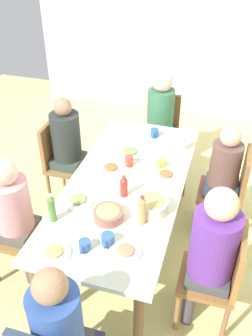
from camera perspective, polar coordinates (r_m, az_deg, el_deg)
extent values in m
plane|color=#C7BF7D|center=(3.60, 0.00, -11.89)|extent=(6.87, 6.87, 0.00)
cube|color=silver|center=(5.47, 9.44, 20.83)|extent=(0.12, 4.31, 2.60)
cube|color=beige|center=(3.10, 0.00, -2.56)|extent=(2.03, 0.92, 0.04)
cylinder|color=brown|center=(4.11, -1.16, 1.72)|extent=(0.07, 0.07, 0.72)
cylinder|color=brown|center=(2.90, -12.78, -18.09)|extent=(0.07, 0.07, 0.72)
cylinder|color=brown|center=(3.99, 8.78, 0.04)|extent=(0.07, 0.07, 0.72)
cylinder|color=brown|center=(2.72, 1.89, -22.05)|extent=(0.07, 0.07, 0.72)
cube|color=brown|center=(3.89, -8.64, 0.39)|extent=(0.40, 0.40, 0.04)
cylinder|color=#936440|center=(4.20, -9.55, -0.45)|extent=(0.04, 0.04, 0.43)
cylinder|color=olive|center=(3.97, -11.58, -3.22)|extent=(0.04, 0.04, 0.43)
cylinder|color=olive|center=(4.08, -5.23, -1.26)|extent=(0.04, 0.04, 0.43)
cylinder|color=olive|center=(3.84, -7.04, -4.18)|extent=(0.04, 0.04, 0.43)
cube|color=#906038|center=(3.83, -11.41, 3.70)|extent=(0.38, 0.04, 0.45)
cylinder|color=#483A47|center=(4.03, -6.62, -1.71)|extent=(0.09, 0.09, 0.45)
cylinder|color=#3A393D|center=(3.92, -7.50, -3.07)|extent=(0.09, 0.09, 0.45)
cube|color=#36443E|center=(3.85, -8.71, 1.12)|extent=(0.30, 0.30, 0.10)
cylinder|color=#2A302E|center=(3.70, -9.11, 4.78)|extent=(0.28, 0.28, 0.47)
sphere|color=#A17055|center=(3.55, -9.58, 9.12)|extent=(0.17, 0.17, 0.17)
cylinder|color=#3152A0|center=(2.24, -10.46, -22.05)|extent=(0.29, 0.29, 0.46)
sphere|color=#AA7D58|center=(1.99, -11.47, -17.14)|extent=(0.19, 0.19, 0.19)
cube|color=olive|center=(3.22, -16.01, -9.67)|extent=(0.40, 0.40, 0.04)
cylinder|color=#945738|center=(3.55, -16.44, -9.75)|extent=(0.04, 0.04, 0.43)
cylinder|color=#936041|center=(3.40, -11.46, -11.13)|extent=(0.04, 0.04, 0.43)
cylinder|color=olive|center=(3.22, -14.19, -15.26)|extent=(0.04, 0.04, 0.43)
cylinder|color=brown|center=(3.37, -13.24, -11.76)|extent=(0.09, 0.09, 0.45)
cylinder|color=#514543|center=(3.29, -14.56, -13.68)|extent=(0.09, 0.09, 0.45)
cube|color=#544E45|center=(3.18, -16.18, -8.91)|extent=(0.30, 0.30, 0.10)
cylinder|color=pink|center=(3.00, -17.01, -5.28)|extent=(0.30, 0.30, 0.43)
sphere|color=beige|center=(2.82, -18.08, -0.52)|extent=(0.21, 0.21, 0.21)
cube|color=#945841|center=(3.60, 14.09, -3.63)|extent=(0.40, 0.40, 0.04)
cylinder|color=olive|center=(3.62, 16.02, -8.47)|extent=(0.04, 0.04, 0.43)
cylinder|color=olive|center=(3.88, 16.32, -5.09)|extent=(0.04, 0.04, 0.43)
cylinder|color=brown|center=(3.62, 10.66, -7.58)|extent=(0.04, 0.04, 0.43)
cylinder|color=#95562E|center=(3.88, 11.35, -4.26)|extent=(0.04, 0.04, 0.43)
cube|color=brown|center=(3.47, 17.57, -1.11)|extent=(0.38, 0.04, 0.45)
cylinder|color=#2D3153|center=(3.68, 11.95, -6.73)|extent=(0.09, 0.09, 0.45)
cylinder|color=#2D2B50|center=(3.80, 12.24, -5.16)|extent=(0.09, 0.09, 0.45)
cube|color=#263648|center=(3.57, 14.23, -2.88)|extent=(0.30, 0.30, 0.10)
cylinder|color=brown|center=(3.42, 14.84, 0.49)|extent=(0.27, 0.27, 0.41)
sphere|color=#D1A787|center=(3.27, 15.59, 4.60)|extent=(0.18, 0.18, 0.18)
cube|color=brown|center=(4.32, 5.03, 4.64)|extent=(0.40, 0.40, 0.04)
cylinder|color=brown|center=(4.56, 7.43, 2.94)|extent=(0.04, 0.04, 0.43)
cylinder|color=brown|center=(4.61, 3.28, 3.61)|extent=(0.04, 0.04, 0.43)
cylinder|color=#945736|center=(4.28, 6.60, 0.59)|extent=(0.04, 0.04, 0.43)
cylinder|color=brown|center=(4.34, 2.19, 1.33)|extent=(0.04, 0.04, 0.43)
cube|color=brown|center=(4.37, 5.70, 8.45)|extent=(0.04, 0.38, 0.45)
cylinder|color=#233944|center=(4.34, 5.62, 1.40)|extent=(0.09, 0.09, 0.45)
cylinder|color=#2B344A|center=(4.37, 3.57, 1.74)|extent=(0.09, 0.09, 0.45)
cube|color=#262E4C|center=(4.29, 5.07, 5.33)|extent=(0.30, 0.30, 0.10)
cylinder|color=#336848|center=(4.16, 5.27, 8.71)|extent=(0.29, 0.29, 0.47)
sphere|color=beige|center=(4.02, 5.53, 12.94)|extent=(0.22, 0.22, 0.22)
cube|color=brown|center=(2.87, 12.22, -16.08)|extent=(0.40, 0.40, 0.04)
cylinder|color=brown|center=(2.96, 14.73, -21.87)|extent=(0.04, 0.04, 0.43)
cylinder|color=olive|center=(3.16, 15.24, -16.77)|extent=(0.04, 0.04, 0.43)
cylinder|color=olive|center=(2.95, 7.75, -20.74)|extent=(0.04, 0.04, 0.43)
cylinder|color=#905E2E|center=(3.15, 8.90, -15.73)|extent=(0.04, 0.04, 0.43)
cube|color=olive|center=(2.70, 16.72, -13.57)|extent=(0.38, 0.04, 0.45)
cylinder|color=#45404A|center=(2.99, 9.49, -19.49)|extent=(0.09, 0.09, 0.45)
cylinder|color=#463A40|center=(3.09, 9.97, -17.12)|extent=(0.09, 0.09, 0.45)
cube|color=#404348|center=(2.82, 12.37, -15.32)|extent=(0.30, 0.30, 0.10)
cylinder|color=#633293|center=(2.60, 13.21, -11.13)|extent=(0.32, 0.32, 0.50)
sphere|color=beige|center=(2.37, 14.34, -5.34)|extent=(0.22, 0.22, 0.22)
cylinder|color=white|center=(3.44, 0.55, 2.36)|extent=(0.25, 0.25, 0.01)
ellipsoid|color=#769451|center=(3.43, 0.55, 2.64)|extent=(0.14, 0.14, 0.02)
cylinder|color=silver|center=(3.17, 6.05, -1.13)|extent=(0.21, 0.21, 0.01)
ellipsoid|color=#9C6233|center=(3.16, 6.08, -0.84)|extent=(0.12, 0.12, 0.02)
cylinder|color=silver|center=(3.23, -2.32, -0.11)|extent=(0.22, 0.22, 0.01)
ellipsoid|color=#A95D31|center=(3.22, -2.33, 0.17)|extent=(0.12, 0.12, 0.02)
cylinder|color=silver|center=(2.92, -7.27, -4.94)|extent=(0.24, 0.24, 0.01)
ellipsoid|color=#849950|center=(2.91, -7.30, -4.65)|extent=(0.13, 0.13, 0.02)
cylinder|color=white|center=(2.57, -10.83, -12.55)|extent=(0.22, 0.22, 0.01)
ellipsoid|color=tan|center=(2.55, -10.88, -12.26)|extent=(0.12, 0.12, 0.02)
cylinder|color=silver|center=(2.53, -0.10, -12.62)|extent=(0.22, 0.22, 0.01)
ellipsoid|color=tan|center=(2.51, -0.10, -12.32)|extent=(0.12, 0.12, 0.02)
cylinder|color=beige|center=(2.80, 3.89, -5.75)|extent=(0.25, 0.25, 0.10)
ellipsoid|color=tan|center=(2.76, 3.93, -4.98)|extent=(0.20, 0.20, 0.04)
cylinder|color=#975C51|center=(2.74, -2.77, -7.08)|extent=(0.22, 0.22, 0.07)
ellipsoid|color=#94A562|center=(2.71, -2.79, -6.50)|extent=(0.18, 0.18, 0.04)
cylinder|color=#2B5695|center=(3.69, 4.35, 5.35)|extent=(0.08, 0.08, 0.08)
torus|color=#29599C|center=(3.65, 4.16, 4.96)|extent=(0.05, 0.01, 0.05)
cylinder|color=#325E95|center=(2.54, -6.28, -11.54)|extent=(0.08, 0.08, 0.07)
torus|color=#2E56A4|center=(2.51, -6.72, -12.35)|extent=(0.05, 0.01, 0.05)
cylinder|color=yellow|center=(3.26, 5.31, 0.73)|extent=(0.08, 0.08, 0.07)
torus|color=#E5CC4C|center=(3.22, 5.12, 0.24)|extent=(0.05, 0.01, 0.05)
cylinder|color=#C74B34|center=(3.26, 0.48, 1.09)|extent=(0.07, 0.07, 0.09)
torus|color=#D25643|center=(3.22, 0.24, 0.63)|extent=(0.05, 0.01, 0.05)
cylinder|color=#355C94|center=(2.56, -2.76, -10.75)|extent=(0.09, 0.09, 0.08)
torus|color=#2F5994|center=(2.53, -3.18, -11.64)|extent=(0.05, 0.01, 0.05)
cylinder|color=#EEE7C5|center=(3.49, 8.56, 3.75)|extent=(0.06, 0.06, 0.15)
cone|color=#EEE0C6|center=(3.44, 8.69, 5.04)|extent=(0.06, 0.06, 0.03)
cylinder|color=white|center=(3.43, 8.72, 5.32)|extent=(0.03, 0.03, 0.01)
cylinder|color=red|center=(2.91, -0.33, -3.03)|extent=(0.06, 0.06, 0.15)
cone|color=red|center=(2.86, -0.33, -1.64)|extent=(0.05, 0.05, 0.03)
cylinder|color=#C33D28|center=(2.85, -0.33, -1.32)|extent=(0.03, 0.03, 0.01)
cylinder|color=tan|center=(2.66, 2.44, -6.73)|extent=(0.06, 0.06, 0.20)
cone|color=#D09449|center=(2.58, 2.51, -4.81)|extent=(0.05, 0.05, 0.03)
cylinder|color=red|center=(2.57, 2.52, -4.47)|extent=(0.03, 0.03, 0.01)
cylinder|color=#4F7F38|center=(2.74, -11.15, -6.23)|extent=(0.05, 0.05, 0.20)
cone|color=#558032|center=(2.66, -11.43, -4.42)|extent=(0.05, 0.05, 0.03)
cylinder|color=silver|center=(2.65, -11.48, -4.09)|extent=(0.03, 0.03, 0.01)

